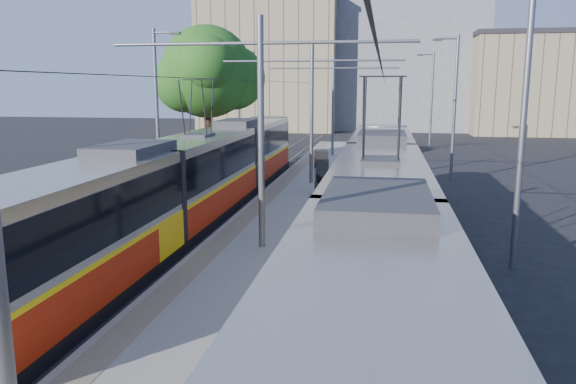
# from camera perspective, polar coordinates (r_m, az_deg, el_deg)

# --- Properties ---
(platform) EXTENTS (4.00, 50.00, 0.30)m
(platform) POSITION_cam_1_polar(r_m,az_deg,el_deg) (26.39, 1.52, -0.44)
(platform) COLOR gray
(platform) RESTS_ON ground
(tactile_strip_left) EXTENTS (0.70, 50.00, 0.01)m
(tactile_strip_left) POSITION_cam_1_polar(r_m,az_deg,el_deg) (26.60, -1.57, -0.01)
(tactile_strip_left) COLOR gray
(tactile_strip_left) RESTS_ON platform
(tactile_strip_right) EXTENTS (0.70, 50.00, 0.01)m
(tactile_strip_right) POSITION_cam_1_polar(r_m,az_deg,el_deg) (26.20, 4.67, -0.21)
(tactile_strip_right) COLOR gray
(tactile_strip_right) RESTS_ON platform
(rails) EXTENTS (8.71, 70.00, 0.03)m
(rails) POSITION_cam_1_polar(r_m,az_deg,el_deg) (26.42, 1.52, -0.73)
(rails) COLOR gray
(rails) RESTS_ON ground
(tram_left) EXTENTS (2.43, 30.18, 5.50)m
(tram_left) POSITION_cam_1_polar(r_m,az_deg,el_deg) (22.82, -9.00, 1.64)
(tram_left) COLOR black
(tram_left) RESTS_ON ground
(tram_right) EXTENTS (2.43, 29.37, 5.50)m
(tram_right) POSITION_cam_1_polar(r_m,az_deg,el_deg) (15.15, 9.19, -2.39)
(tram_right) COLOR black
(tram_right) RESTS_ON ground
(catenary) EXTENTS (9.20, 70.00, 7.00)m
(catenary) POSITION_cam_1_polar(r_m,az_deg,el_deg) (23.09, 0.56, 8.90)
(catenary) COLOR slate
(catenary) RESTS_ON platform
(street_lamps) EXTENTS (15.18, 38.22, 8.00)m
(street_lamps) POSITION_cam_1_polar(r_m,az_deg,el_deg) (29.88, 2.67, 8.65)
(street_lamps) COLOR slate
(street_lamps) RESTS_ON ground
(shelter) EXTENTS (0.76, 1.03, 2.06)m
(shelter) POSITION_cam_1_polar(r_m,az_deg,el_deg) (25.90, 3.41, 2.10)
(shelter) COLOR black
(shelter) RESTS_ON platform
(tree) EXTENTS (6.09, 5.63, 8.85)m
(tree) POSITION_cam_1_polar(r_m,az_deg,el_deg) (34.95, -7.53, 11.83)
(tree) COLOR #382314
(tree) RESTS_ON ground
(building_left) EXTENTS (16.32, 12.24, 15.45)m
(building_left) POSITION_cam_1_polar(r_m,az_deg,el_deg) (70.02, -1.60, 12.75)
(building_left) COLOR gray
(building_left) RESTS_ON ground
(building_centre) EXTENTS (18.36, 14.28, 17.15)m
(building_centre) POSITION_cam_1_polar(r_m,az_deg,el_deg) (72.74, 11.84, 13.13)
(building_centre) COLOR gray
(building_centre) RESTS_ON ground
(building_right) EXTENTS (14.28, 10.20, 10.98)m
(building_right) POSITION_cam_1_polar(r_m,az_deg,el_deg) (68.60, 23.86, 10.03)
(building_right) COLOR gray
(building_right) RESTS_ON ground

